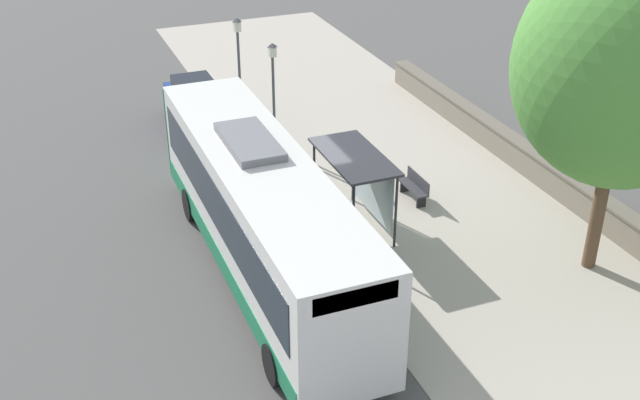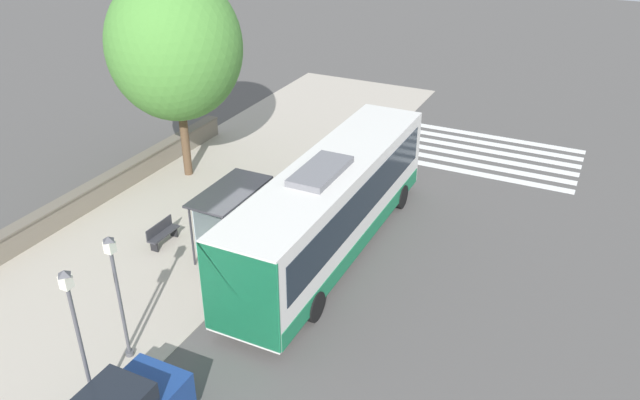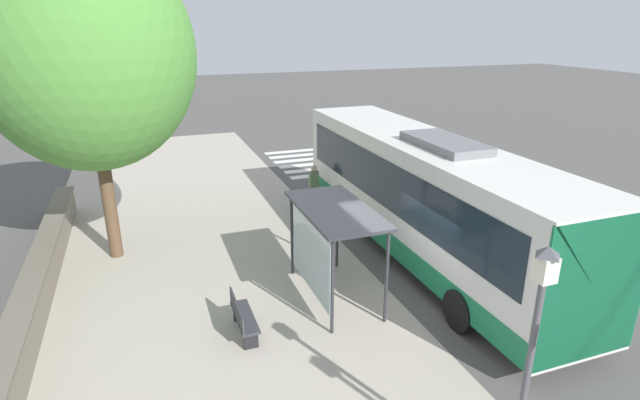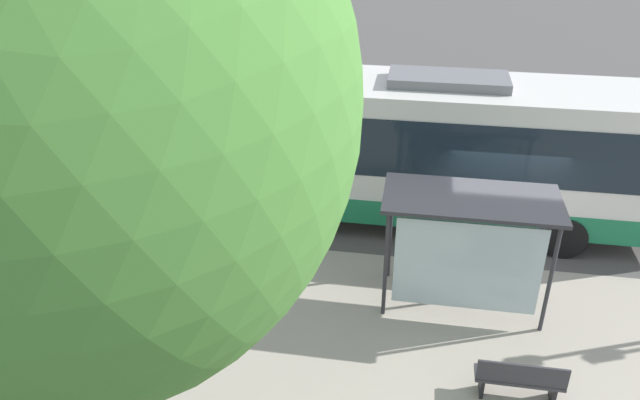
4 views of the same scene
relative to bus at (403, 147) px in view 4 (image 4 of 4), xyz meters
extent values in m
plane|color=#514F4C|center=(-1.89, -2.32, -1.96)|extent=(120.00, 120.00, 0.00)
cube|color=silver|center=(3.11, 8.91, -1.95)|extent=(9.00, 0.50, 0.01)
cube|color=silver|center=(3.11, 9.86, -1.95)|extent=(9.00, 0.50, 0.01)
cube|color=silver|center=(3.11, 10.81, -1.95)|extent=(9.00, 0.50, 0.01)
cube|color=silver|center=(3.11, 11.76, -1.95)|extent=(9.00, 0.50, 0.01)
cube|color=silver|center=(3.11, 12.71, -1.95)|extent=(9.00, 0.50, 0.01)
cube|color=silver|center=(0.00, 0.02, 0.05)|extent=(2.50, 12.29, 3.12)
cube|color=black|center=(0.00, 0.02, 0.46)|extent=(2.54, 11.31, 1.37)
cube|color=#197247|center=(0.00, 0.02, -1.19)|extent=(2.54, 12.04, 0.62)
cube|color=black|center=(0.00, 6.12, 1.30)|extent=(1.87, 0.08, 0.44)
cube|color=slate|center=(0.00, -0.90, 1.72)|extent=(1.25, 2.70, 0.22)
cylinder|color=black|center=(-1.17, 4.32, -1.46)|extent=(0.30, 1.00, 1.00)
cylinder|color=black|center=(1.17, 4.32, -1.46)|extent=(0.30, 1.00, 1.00)
cylinder|color=black|center=(-1.17, -3.79, -1.46)|extent=(0.30, 1.00, 1.00)
cylinder|color=black|center=(1.17, -3.79, -1.46)|extent=(0.30, 1.00, 1.00)
cylinder|color=#2D2D33|center=(-2.66, -2.95, -0.77)|extent=(0.08, 0.08, 2.37)
cylinder|color=#2D2D33|center=(-2.66, 0.09, -0.77)|extent=(0.08, 0.08, 2.37)
cylinder|color=#2D2D33|center=(-4.00, -2.95, -0.77)|extent=(0.08, 0.08, 2.37)
cylinder|color=#2D2D33|center=(-4.00, 0.09, -0.77)|extent=(0.08, 0.08, 2.37)
cube|color=#2D2D33|center=(-3.33, -1.43, 0.45)|extent=(1.64, 3.34, 0.08)
cube|color=silver|center=(-3.98, -1.43, -0.65)|extent=(0.03, 2.74, 1.89)
cylinder|color=#2D3347|center=(-1.81, 4.72, -1.54)|extent=(0.12, 0.12, 0.84)
cylinder|color=#2D3347|center=(-1.65, 4.72, -1.54)|extent=(0.12, 0.12, 0.84)
cube|color=#59724C|center=(-1.73, 4.72, -0.78)|extent=(0.34, 0.22, 0.68)
sphere|color=tan|center=(-1.73, 4.72, -0.33)|extent=(0.23, 0.23, 0.23)
cube|color=#333338|center=(-5.86, -2.30, -1.51)|extent=(0.40, 1.45, 0.06)
cube|color=#333338|center=(-6.03, -2.30, -1.28)|extent=(0.04, 1.45, 0.40)
cube|color=black|center=(-5.86, -2.88, -1.73)|extent=(0.32, 0.06, 0.45)
cube|color=black|center=(-5.86, -1.72, -1.73)|extent=(0.32, 0.06, 0.45)
cylinder|color=brown|center=(-8.69, 3.04, 0.22)|extent=(0.38, 0.38, 4.36)
ellipsoid|color=#4C8C38|center=(-8.69, 3.04, 3.97)|extent=(5.70, 5.70, 6.27)
camera|label=1|loc=(5.48, 17.97, 10.67)|focal=45.00mm
camera|label=2|loc=(8.10, -17.67, 10.64)|focal=35.00mm
camera|label=3|loc=(-7.59, -11.98, 4.77)|focal=28.00mm
camera|label=4|loc=(-14.03, -0.31, 6.01)|focal=35.00mm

